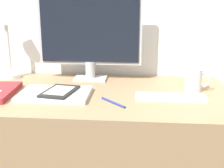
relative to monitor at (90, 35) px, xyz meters
The scene contains 8 objects.
desk 0.63m from the monitor, 77.40° to the right, with size 1.22×0.65×0.71m.
monitor is the anchor object (origin of this frame).
keyboard 0.53m from the monitor, 36.79° to the right, with size 0.29×0.10×0.01m.
laptop 0.38m from the monitor, 110.00° to the right, with size 0.30×0.22×0.02m.
ereader 0.37m from the monitor, 105.88° to the right, with size 0.15×0.21×0.01m.
desk_lamp 0.43m from the monitor, behind, with size 0.11×0.11×0.35m.
coffee_mug 0.55m from the monitor, 17.84° to the right, with size 0.11×0.08×0.10m.
pen 0.46m from the monitor, 67.91° to the right, with size 0.11×0.12×0.01m.
Camera 1 is at (0.20, -1.11, 1.13)m, focal length 50.00 mm.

